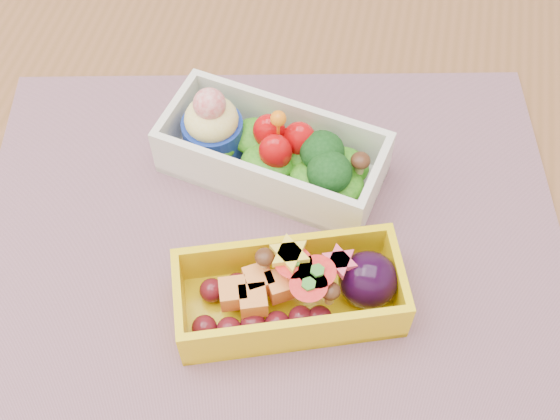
% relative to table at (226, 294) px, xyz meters
% --- Properties ---
extents(table, '(1.20, 0.80, 0.75)m').
position_rel_table_xyz_m(table, '(0.00, 0.00, 0.00)').
color(table, brown).
rests_on(table, ground).
extents(placemat, '(0.56, 0.47, 0.00)m').
position_rel_table_xyz_m(placemat, '(0.04, 0.01, 0.10)').
color(placemat, gray).
rests_on(placemat, table).
extents(bento_white, '(0.20, 0.12, 0.08)m').
position_rel_table_xyz_m(bento_white, '(0.03, 0.08, 0.13)').
color(bento_white, silver).
rests_on(bento_white, placemat).
extents(bento_yellow, '(0.19, 0.13, 0.06)m').
position_rel_table_xyz_m(bento_yellow, '(0.07, -0.05, 0.13)').
color(bento_yellow, yellow).
rests_on(bento_yellow, placemat).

